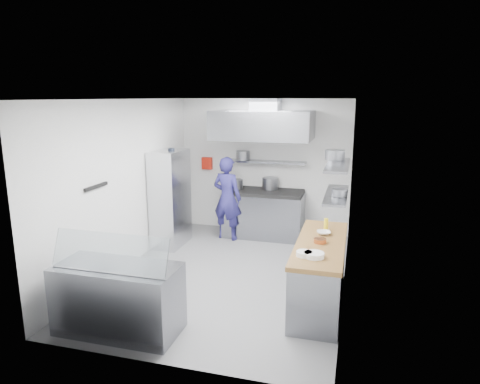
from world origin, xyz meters
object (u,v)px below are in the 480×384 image
(wire_rack, at_px, (170,198))
(chef, at_px, (227,198))
(gas_range, at_px, (264,215))
(display_case, at_px, (118,299))

(wire_rack, bearing_deg, chef, 33.21)
(gas_range, xyz_separation_m, display_case, (-0.93, -4.10, -0.03))
(chef, distance_m, wire_rack, 1.14)
(chef, bearing_deg, wire_rack, 46.60)
(gas_range, height_order, chef, chef)
(display_case, bearing_deg, wire_rack, 102.79)
(wire_rack, bearing_deg, display_case, -77.21)
(chef, bearing_deg, display_case, 99.58)
(gas_range, height_order, wire_rack, wire_rack)
(wire_rack, bearing_deg, gas_range, 31.44)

